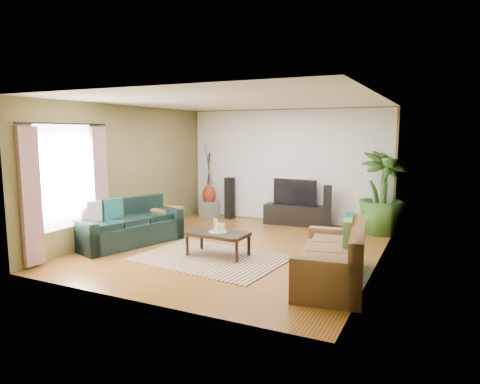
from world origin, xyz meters
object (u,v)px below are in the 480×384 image
Objects in this scene: sofa_left at (128,223)px; tv_stand at (294,215)px; coffee_table at (218,244)px; pedestal at (209,209)px; vase at (209,195)px; speaker_right at (327,207)px; side_table at (168,221)px; sofa_right at (332,254)px; speaker_left at (230,198)px; potted_plant at (382,193)px; television at (295,192)px.

tv_stand is at bearing -19.55° from sofa_left.
coffee_table is 0.74× the size of tv_stand.
vase is at bearing 0.00° from pedestal.
speaker_right is 3.53m from side_table.
coffee_table is at bearing -122.37° from speaker_right.
sofa_right is 4.87m from speaker_left.
potted_plant is (1.14, 0.05, 0.39)m from speaker_right.
speaker_left reaches higher than coffee_table.
sofa_right is 3.46× the size of side_table.
side_table reaches higher than pedestal.
side_table reaches higher than coffee_table.
speaker_left is (-3.42, 3.47, 0.09)m from sofa_right.
speaker_right reaches higher than sofa_right.
sofa_right is 1.92× the size of television.
sofa_right is 3.50m from speaker_right.
vase is (-0.59, 0.00, 0.04)m from speaker_left.
coffee_table is 2.13× the size of vase.
tv_stand reaches higher than coffee_table.
potted_plant is 3.11× the size of side_table.
television is at bearing 178.70° from potted_plant.
sofa_left is at bearing -127.52° from television.
sofa_left reaches higher than pedestal.
sofa_right reaches higher than tv_stand.
pedestal is at bearing 179.40° from potted_plant.
sofa_right is 5.14× the size of pedestal.
television reaches higher than vase.
vase is at bearing 168.10° from speaker_right.
pedestal is (-1.90, 3.02, -0.02)m from coffee_table.
pedestal is (-4.23, 0.04, -0.69)m from potted_plant.
television is 3.00m from side_table.
speaker_left is at bearing 0.00° from pedestal.
speaker_right is 2.00× the size of vase.
pedestal is 2.03m from side_table.
television is 2.10× the size of vase.
television is 2.30m from vase.
potted_plant is 3.60× the size of vase.
tv_stand is 2.05m from potted_plant.
potted_plant is 4.59m from side_table.
tv_stand reaches higher than pedestal.
side_table is at bearing -136.74° from television.
tv_stand is 0.54m from television.
tv_stand is (0.39, 3.02, 0.02)m from coffee_table.
speaker_right reaches higher than sofa_left.
vase is at bearing 93.96° from side_table.
vase is (0.00, 0.00, 0.37)m from pedestal.
potted_plant is at bearing -36.95° from sofa_left.
coffee_table is 3.58m from vase.
television reaches higher than pedestal.
sofa_right is 2.17m from coffee_table.
sofa_left is 4.32m from speaker_right.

